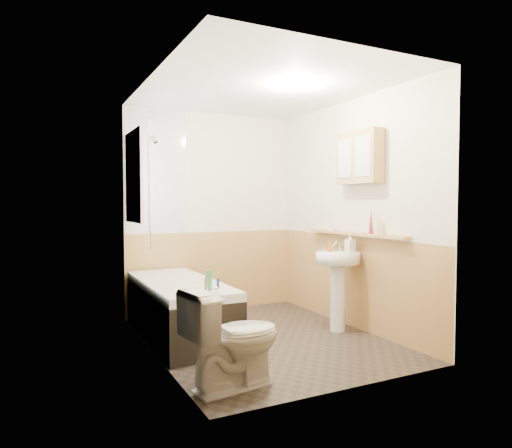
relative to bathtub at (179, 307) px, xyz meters
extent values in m
plane|color=#2B241E|center=(0.73, -0.46, -0.30)|extent=(2.80, 2.80, 0.00)
plane|color=white|center=(0.73, -0.46, 2.20)|extent=(2.80, 2.80, 0.00)
cube|color=#F1E7C7|center=(0.73, 0.95, 0.95)|extent=(2.20, 0.02, 2.50)
cube|color=#F1E7C7|center=(0.73, -1.87, 0.95)|extent=(2.20, 0.02, 2.50)
cube|color=#F1E7C7|center=(-0.38, -0.46, 0.95)|extent=(0.02, 2.80, 2.50)
cube|color=#F1E7C7|center=(1.84, -0.46, 0.95)|extent=(0.02, 2.80, 2.50)
cube|color=tan|center=(1.82, -0.46, 0.20)|extent=(0.01, 2.80, 1.00)
cube|color=tan|center=(0.73, -1.85, 0.20)|extent=(2.20, 0.01, 1.00)
cube|color=tan|center=(0.73, 0.93, 0.20)|extent=(2.20, 0.01, 1.00)
cube|color=white|center=(-0.36, -0.46, 0.95)|extent=(0.01, 2.80, 2.50)
cube|color=white|center=(0.01, 0.93, 1.45)|extent=(0.75, 0.01, 1.50)
cube|color=white|center=(-0.34, 0.49, 1.35)|extent=(0.03, 0.79, 0.99)
cube|color=white|center=(-0.32, 0.49, 1.35)|extent=(0.01, 0.70, 0.90)
cube|color=white|center=(-0.32, 0.49, 1.35)|extent=(0.01, 0.04, 0.90)
cube|color=black|center=(0.00, 0.00, -0.05)|extent=(0.70, 1.78, 0.49)
cube|color=white|center=(0.00, 0.00, 0.23)|extent=(0.70, 1.78, 0.08)
cube|color=white|center=(0.00, 0.00, 0.22)|extent=(0.56, 1.64, 0.04)
cylinder|color=silver|center=(0.00, -0.79, 0.34)|extent=(0.04, 0.04, 0.14)
sphere|color=silver|center=(-0.09, -0.79, 0.31)|extent=(0.06, 0.06, 0.06)
sphere|color=silver|center=(0.09, -0.79, 0.31)|extent=(0.06, 0.06, 0.06)
cylinder|color=silver|center=(-0.32, -0.10, 1.25)|extent=(0.02, 0.02, 1.26)
cylinder|color=silver|center=(-0.32, -0.10, 0.67)|extent=(0.05, 0.05, 0.02)
cylinder|color=silver|center=(-0.32, -0.10, 1.83)|extent=(0.05, 0.05, 0.02)
cylinder|color=silver|center=(-0.27, -0.10, 1.67)|extent=(0.07, 0.08, 0.09)
imported|color=white|center=(-0.03, -1.46, 0.07)|extent=(0.80, 0.52, 0.73)
cylinder|color=white|center=(1.57, -0.58, 0.05)|extent=(0.16, 0.16, 0.69)
ellipsoid|color=white|center=(1.57, -0.58, 0.49)|extent=(0.50, 0.40, 0.13)
cylinder|color=silver|center=(1.47, -0.48, 0.59)|extent=(0.03, 0.03, 0.08)
cylinder|color=silver|center=(1.67, -0.48, 0.59)|extent=(0.03, 0.03, 0.08)
cylinder|color=silver|center=(1.57, -0.50, 0.62)|extent=(0.02, 0.11, 0.09)
cube|color=tan|center=(1.77, -0.58, 0.74)|extent=(0.10, 1.56, 0.03)
cube|color=tan|center=(1.75, -0.69, 1.54)|extent=(0.15, 0.61, 0.55)
cube|color=silver|center=(1.67, -0.84, 1.54)|extent=(0.01, 0.24, 0.41)
cube|color=silver|center=(1.67, -0.55, 1.54)|extent=(0.01, 0.24, 0.41)
cylinder|color=silver|center=(1.77, -0.96, 0.84)|extent=(0.06, 0.06, 0.16)
cone|color=maroon|center=(1.77, -0.86, 0.88)|extent=(0.06, 0.06, 0.25)
cylinder|color=silver|center=(1.77, -0.19, 0.78)|extent=(0.08, 0.08, 0.05)
imported|color=silver|center=(1.70, -0.62, 0.60)|extent=(0.09, 0.19, 0.09)
cylinder|color=orange|center=(1.43, -0.62, 0.61)|extent=(0.05, 0.05, 0.11)
cube|color=#388447|center=(0.08, -0.66, 0.37)|extent=(0.05, 0.04, 0.19)
cylinder|color=black|center=(-0.19, -0.78, 0.30)|extent=(0.08, 0.08, 0.04)
cylinder|color=navy|center=(0.21, -0.55, 0.32)|extent=(0.03, 0.03, 0.08)
camera|label=1|loc=(-1.36, -4.50, 1.06)|focal=32.00mm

